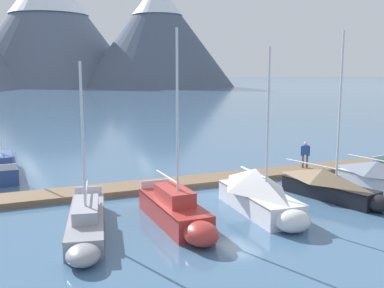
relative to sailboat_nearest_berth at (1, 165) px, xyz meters
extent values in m
plane|color=#426689|center=(10.59, -11.82, -0.57)|extent=(700.00, 700.00, 0.00)
cone|color=slate|center=(33.02, 174.05, 24.90)|extent=(75.29, 75.29, 50.94)
cone|color=#4C566B|center=(68.85, 140.98, 19.63)|extent=(61.39, 61.39, 40.40)
cube|color=brown|center=(10.59, -7.82, -0.42)|extent=(26.72, 3.74, 0.30)
cylinder|color=#38383D|center=(10.53, -8.72, -0.45)|extent=(25.55, 1.83, 0.24)
cylinder|color=#38383D|center=(10.65, -6.92, -0.45)|extent=(25.55, 1.83, 0.24)
cube|color=black|center=(23.81, -8.64, -0.42)|extent=(0.29, 2.17, 0.27)
cube|color=navy|center=(-0.03, -0.51, -0.10)|extent=(2.25, 6.46, 0.94)
ellipsoid|color=navy|center=(0.19, 2.95, -0.10)|extent=(1.67, 1.74, 0.89)
cube|color=#121D39|center=(-0.03, -0.51, 0.33)|extent=(2.29, 6.34, 0.06)
cylinder|color=silver|center=(-0.12, -1.90, 1.20)|extent=(0.33, 3.85, 0.08)
cube|color=#2F4A8A|center=(-0.02, -0.35, 0.57)|extent=(1.47, 2.94, 0.40)
cube|color=silver|center=(-0.23, -3.60, 0.55)|extent=(1.66, 0.21, 0.36)
cube|color=#93939E|center=(2.33, -12.68, -0.21)|extent=(3.00, 6.37, 0.72)
ellipsoid|color=#93939E|center=(1.42, -15.94, -0.21)|extent=(1.55, 1.83, 0.68)
cube|color=#424247|center=(2.33, -12.68, 0.10)|extent=(3.01, 6.26, 0.06)
cylinder|color=silver|center=(2.19, -13.17, 3.20)|extent=(0.10, 0.10, 6.12)
cylinder|color=silver|center=(2.59, -11.74, 0.91)|extent=(0.88, 2.88, 0.08)
cube|color=#A0A0AB|center=(2.29, -12.83, 0.39)|extent=(1.68, 2.96, 0.49)
cube|color=silver|center=(3.15, -9.76, 0.32)|extent=(1.22, 0.43, 0.36)
cube|color=#B2332D|center=(5.93, -13.33, -0.10)|extent=(1.87, 5.28, 0.95)
ellipsoid|color=#B2332D|center=(5.75, -16.21, -0.10)|extent=(1.41, 1.76, 0.90)
cube|color=#501614|center=(5.93, -13.33, 0.34)|extent=(1.90, 5.18, 0.06)
cylinder|color=silver|center=(5.90, -13.85, 3.98)|extent=(0.10, 0.10, 7.21)
cylinder|color=silver|center=(5.99, -12.51, 1.27)|extent=(0.25, 2.69, 0.08)
cube|color=#C03A35|center=(5.93, -13.46, 0.68)|extent=(1.22, 2.40, 0.60)
cube|color=silver|center=(6.10, -10.82, 0.56)|extent=(1.38, 0.19, 0.36)
cube|color=silver|center=(10.08, -13.78, -0.09)|extent=(2.45, 5.53, 0.97)
ellipsoid|color=silver|center=(9.72, -16.65, -0.09)|extent=(1.67, 1.41, 0.92)
cube|color=slate|center=(10.08, -13.78, 0.35)|extent=(2.47, 5.43, 0.06)
cylinder|color=silver|center=(10.00, -14.39, 3.66)|extent=(0.10, 0.10, 6.52)
cylinder|color=silver|center=(10.16, -13.12, 1.17)|extent=(0.40, 2.56, 0.08)
pyramid|color=silver|center=(10.13, -13.39, 0.89)|extent=(2.56, 4.50, 1.00)
cube|color=black|center=(14.50, -13.59, -0.15)|extent=(2.20, 5.28, 0.83)
ellipsoid|color=black|center=(14.99, -16.32, -0.15)|extent=(1.31, 1.39, 0.79)
cube|color=black|center=(14.50, -13.59, 0.22)|extent=(2.22, 5.19, 0.06)
cylinder|color=silver|center=(14.57, -13.98, 4.03)|extent=(0.10, 0.10, 7.54)
cylinder|color=silver|center=(14.28, -12.36, 1.05)|extent=(0.66, 3.25, 0.08)
pyramid|color=#7A664C|center=(14.43, -13.21, 0.62)|extent=(2.26, 4.32, 0.71)
cube|color=white|center=(18.14, -13.75, -0.14)|extent=(1.79, 5.18, 0.87)
cube|color=slate|center=(18.14, -13.75, 0.26)|extent=(1.83, 5.08, 0.06)
cylinder|color=silver|center=(18.06, -12.93, 1.09)|extent=(0.36, 3.00, 0.08)
pyramid|color=slate|center=(18.11, -13.37, 0.67)|extent=(1.95, 4.19, 0.75)
cube|color=silver|center=(21.51, -10.63, 0.41)|extent=(1.48, 0.23, 0.36)
cylinder|color=brown|center=(17.63, -8.26, 0.16)|extent=(0.14, 0.14, 0.86)
cylinder|color=brown|center=(17.40, -8.14, 0.16)|extent=(0.14, 0.14, 0.86)
cube|color=#234793|center=(17.52, -8.20, 0.89)|extent=(0.44, 0.37, 0.60)
sphere|color=beige|center=(17.52, -8.20, 1.31)|extent=(0.22, 0.22, 0.22)
cylinder|color=#234793|center=(17.73, -8.32, 0.82)|extent=(0.09, 0.09, 0.62)
cylinder|color=#234793|center=(17.30, -8.08, 0.82)|extent=(0.09, 0.09, 0.62)
camera|label=1|loc=(-1.80, -30.55, 5.91)|focal=42.58mm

